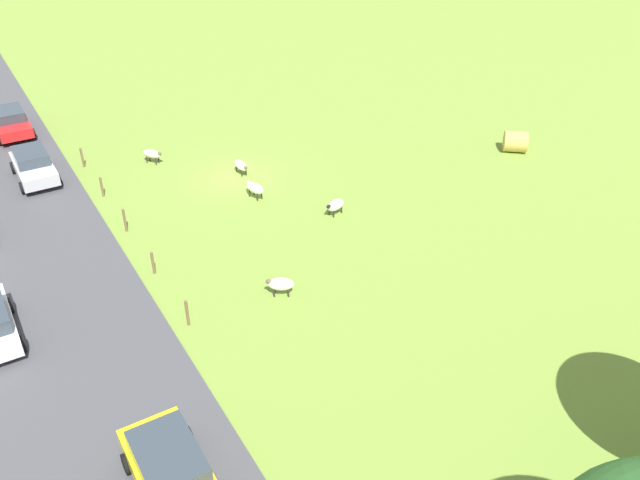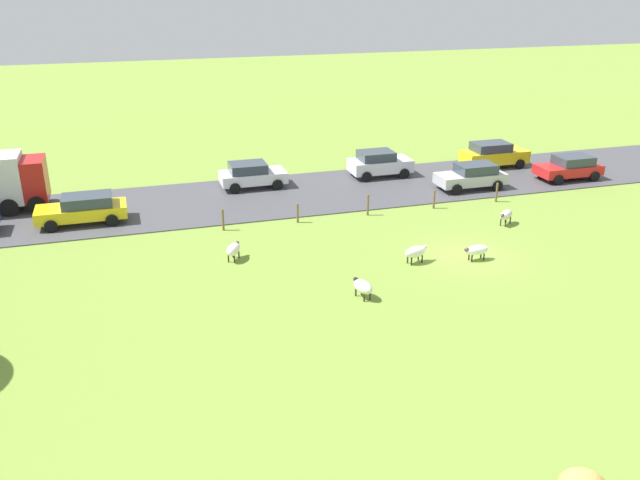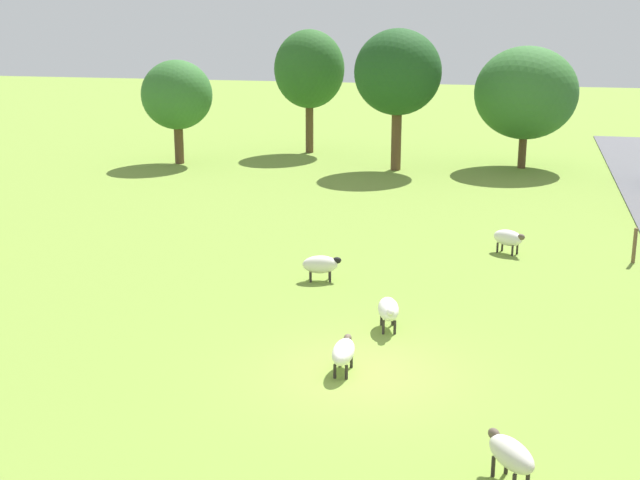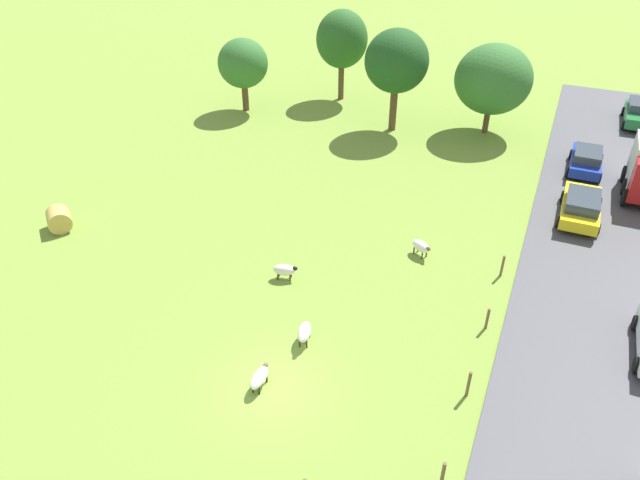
{
  "view_description": "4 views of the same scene",
  "coord_description": "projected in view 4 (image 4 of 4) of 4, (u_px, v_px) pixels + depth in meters",
  "views": [
    {
      "loc": [
        12.23,
        29.58,
        16.22
      ],
      "look_at": [
        -0.16,
        8.88,
        0.76
      ],
      "focal_mm": 36.83,
      "sensor_mm": 36.0,
      "label": 1
    },
    {
      "loc": [
        -25.28,
        14.88,
        12.31
      ],
      "look_at": [
        0.31,
        7.16,
        1.51
      ],
      "focal_mm": 37.34,
      "sensor_mm": 36.0,
      "label": 2
    },
    {
      "loc": [
        3.07,
        -16.83,
        7.64
      ],
      "look_at": [
        -2.6,
        6.12,
        1.28
      ],
      "focal_mm": 47.11,
      "sensor_mm": 36.0,
      "label": 3
    },
    {
      "loc": [
        7.44,
        -12.98,
        16.62
      ],
      "look_at": [
        -1.59,
        7.99,
        1.35
      ],
      "focal_mm": 32.71,
      "sensor_mm": 36.0,
      "label": 4
    }
  ],
  "objects": [
    {
      "name": "fence_post_2",
      "position": [
        469.0,
        384.0,
        21.04
      ],
      "size": [
        0.12,
        0.12,
        1.18
      ],
      "primitive_type": "cylinder",
      "color": "brown",
      "rests_on": "ground_plane"
    },
    {
      "name": "tree_1",
      "position": [
        493.0,
        79.0,
        39.25
      ],
      "size": [
        5.17,
        5.17,
        6.16
      ],
      "color": "brown",
      "rests_on": "ground_plane"
    },
    {
      "name": "sheep_3",
      "position": [
        260.0,
        377.0,
        21.45
      ],
      "size": [
        0.51,
        1.26,
        0.73
      ],
      "color": "white",
      "rests_on": "ground_plane"
    },
    {
      "name": "tree_3",
      "position": [
        342.0,
        39.0,
        44.38
      ],
      "size": [
        3.94,
        3.94,
        6.87
      ],
      "color": "brown",
      "rests_on": "ground_plane"
    },
    {
      "name": "sheep_2",
      "position": [
        285.0,
        270.0,
        26.94
      ],
      "size": [
        1.2,
        0.8,
        0.77
      ],
      "color": "silver",
      "rests_on": "ground_plane"
    },
    {
      "name": "fence_post_3",
      "position": [
        487.0,
        319.0,
        24.09
      ],
      "size": [
        0.12,
        0.12,
        1.04
      ],
      "primitive_type": "cylinder",
      "color": "brown",
      "rests_on": "ground_plane"
    },
    {
      "name": "hay_bale_0",
      "position": [
        59.0,
        219.0,
        30.46
      ],
      "size": [
        1.76,
        1.75,
        1.19
      ],
      "primitive_type": "cylinder",
      "rotation": [
        1.57,
        0.0,
        0.87
      ],
      "color": "tan",
      "rests_on": "ground_plane"
    },
    {
      "name": "tree_2",
      "position": [
        397.0,
        62.0,
        39.1
      ],
      "size": [
        4.33,
        4.33,
        7.01
      ],
      "color": "brown",
      "rests_on": "ground_plane"
    },
    {
      "name": "car_3",
      "position": [
        586.0,
        160.0,
        35.8
      ],
      "size": [
        1.96,
        4.19,
        1.48
      ],
      "color": "#1933B2",
      "rests_on": "road_strip"
    },
    {
      "name": "tree_0",
      "position": [
        243.0,
        64.0,
        42.93
      ],
      "size": [
        3.69,
        3.69,
        5.4
      ],
      "color": "brown",
      "rests_on": "ground_plane"
    },
    {
      "name": "sheep_4",
      "position": [
        421.0,
        246.0,
        28.5
      ],
      "size": [
        1.17,
        0.99,
        0.79
      ],
      "color": "white",
      "rests_on": "ground_plane"
    },
    {
      "name": "car_5",
      "position": [
        581.0,
        206.0,
        31.13
      ],
      "size": [
        2.11,
        4.56,
        1.5
      ],
      "color": "yellow",
      "rests_on": "road_strip"
    },
    {
      "name": "fence_post_4",
      "position": [
        502.0,
        266.0,
        27.07
      ],
      "size": [
        0.12,
        0.12,
        1.14
      ],
      "primitive_type": "cylinder",
      "color": "brown",
      "rests_on": "ground_plane"
    },
    {
      "name": "car_6",
      "position": [
        640.0,
        113.0,
        42.03
      ],
      "size": [
        2.19,
        4.44,
        1.6
      ],
      "color": "#237238",
      "rests_on": "road_strip"
    },
    {
      "name": "sheep_0",
      "position": [
        304.0,
        332.0,
        23.39
      ],
      "size": [
        0.77,
        1.27,
        0.8
      ],
      "color": "white",
      "rests_on": "ground_plane"
    },
    {
      "name": "ground_plane",
      "position": [
        274.0,
        390.0,
        21.6
      ],
      "size": [
        160.0,
        160.0,
        0.0
      ],
      "primitive_type": "plane",
      "color": "olive"
    },
    {
      "name": "fence_post_1",
      "position": [
        443.0,
        474.0,
        18.06
      ],
      "size": [
        0.12,
        0.12,
        1.07
      ],
      "primitive_type": "cylinder",
      "color": "brown",
      "rests_on": "ground_plane"
    }
  ]
}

